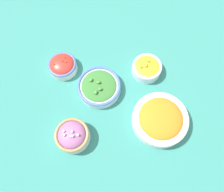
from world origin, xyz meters
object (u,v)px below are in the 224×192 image
object	(u,v)px
bowl_carrots	(159,119)
bowl_squash	(146,68)
bowl_broccoli	(98,87)
bowl_cherry_tomatoes	(62,65)
bowl_red_onion	(71,135)

from	to	relation	value
bowl_carrots	bowl_squash	xyz separation A→B (m)	(0.04, -0.21, -0.00)
bowl_squash	bowl_broccoli	bearing A→B (deg)	23.43
bowl_broccoli	bowl_carrots	xyz separation A→B (m)	(-0.23, 0.13, 0.01)
bowl_carrots	bowl_cherry_tomatoes	bearing A→B (deg)	-30.38
bowl_broccoli	bowl_carrots	distance (m)	0.26
bowl_broccoli	bowl_squash	xyz separation A→B (m)	(-0.19, -0.08, 0.01)
bowl_broccoli	bowl_red_onion	size ratio (longest dim) A/B	1.39
bowl_cherry_tomatoes	bowl_broccoli	bearing A→B (deg)	148.96
bowl_cherry_tomatoes	bowl_carrots	distance (m)	0.44
bowl_broccoli	bowl_carrots	bearing A→B (deg)	150.06
bowl_cherry_tomatoes	bowl_red_onion	bearing A→B (deg)	102.52
bowl_broccoli	bowl_cherry_tomatoes	xyz separation A→B (m)	(0.15, -0.09, 0.00)
bowl_red_onion	bowl_carrots	bearing A→B (deg)	-168.63
bowl_broccoli	bowl_carrots	world-z (taller)	bowl_carrots
bowl_squash	bowl_red_onion	bearing A→B (deg)	44.93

